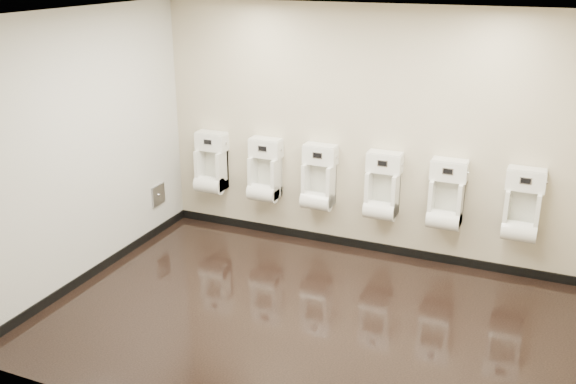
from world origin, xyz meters
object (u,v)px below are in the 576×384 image
object	(u,v)px
urinal_3	(382,191)
urinal_4	(446,200)
urinal_0	(211,167)
urinal_1	(265,175)
access_panel	(158,195)
urinal_2	(319,182)
urinal_5	(522,210)

from	to	relation	value
urinal_3	urinal_4	xyz separation A→B (m)	(0.70, 0.00, 0.00)
urinal_0	urinal_1	bearing A→B (deg)	0.00
access_panel	urinal_3	distance (m)	2.75
urinal_1	urinal_2	world-z (taller)	same
urinal_0	urinal_4	bearing A→B (deg)	0.00
urinal_0	urinal_5	size ratio (longest dim) A/B	1.00
urinal_2	urinal_3	bearing A→B (deg)	0.00
urinal_3	urinal_0	bearing A→B (deg)	180.00
urinal_0	urinal_1	xyz separation A→B (m)	(0.73, 0.00, 0.00)
urinal_4	urinal_5	world-z (taller)	same
urinal_0	urinal_1	distance (m)	0.73
urinal_1	urinal_4	world-z (taller)	same
urinal_0	urinal_4	xyz separation A→B (m)	(2.88, 0.00, 0.00)
urinal_3	urinal_5	size ratio (longest dim) A/B	1.00
urinal_1	urinal_4	bearing A→B (deg)	0.00
urinal_0	urinal_2	xyz separation A→B (m)	(1.42, 0.00, 0.00)
urinal_0	urinal_1	world-z (taller)	same
access_panel	urinal_4	world-z (taller)	urinal_4
urinal_4	urinal_0	bearing A→B (deg)	180.00
urinal_1	urinal_5	xyz separation A→B (m)	(2.92, 0.00, 0.00)
urinal_4	access_panel	bearing A→B (deg)	-172.99
access_panel	urinal_1	xyz separation A→B (m)	(1.25, 0.42, 0.30)
urinal_3	urinal_2	bearing A→B (deg)	180.00
urinal_1	access_panel	bearing A→B (deg)	-161.56
urinal_4	urinal_1	bearing A→B (deg)	180.00
access_panel	urinal_1	distance (m)	1.36
urinal_0	urinal_5	world-z (taller)	same
urinal_0	urinal_5	distance (m)	3.66
urinal_0	urinal_2	bearing A→B (deg)	0.00
urinal_5	access_panel	bearing A→B (deg)	-174.28
urinal_4	urinal_5	size ratio (longest dim) A/B	1.00
urinal_0	urinal_3	xyz separation A→B (m)	(2.18, 0.00, 0.00)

